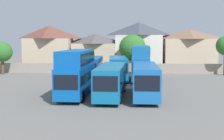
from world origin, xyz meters
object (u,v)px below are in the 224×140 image
at_px(bus_3, 145,79).
at_px(house_terrace_right, 139,45).
at_px(house_terrace_centre, 95,51).
at_px(tree_left_of_lot, 2,52).
at_px(tree_right_of_lot, 132,48).
at_px(bus_1, 76,70).
at_px(bus_2, 111,79).
at_px(house_terrace_left, 50,47).
at_px(bus_6, 141,61).
at_px(house_terrace_far_right, 189,49).
at_px(bus_4, 92,67).
at_px(bus_5, 118,67).

relative_size(bus_3, house_terrace_right, 1.21).
height_order(house_terrace_centre, house_terrace_right, house_terrace_right).
xyz_separation_m(tree_left_of_lot, tree_right_of_lot, (22.81, 5.50, 0.60)).
xyz_separation_m(bus_1, bus_3, (7.36, 0.16, -0.84)).
distance_m(bus_2, house_terrace_right, 32.52).
xyz_separation_m(house_terrace_left, tree_right_of_lot, (17.03, -4.78, -0.03)).
bearing_deg(tree_left_of_lot, tree_right_of_lot, 13.56).
distance_m(bus_2, tree_right_of_lot, 26.68).
xyz_separation_m(bus_2, house_terrace_centre, (-5.35, 31.77, 1.79)).
bearing_deg(house_terrace_right, bus_1, -103.00).
height_order(bus_6, house_terrace_far_right, house_terrace_far_right).
relative_size(bus_4, house_terrace_centre, 1.13).
bearing_deg(house_terrace_right, bus_3, -90.00).
distance_m(bus_4, tree_left_of_lot, 18.21).
relative_size(bus_3, bus_5, 1.07).
distance_m(bus_5, house_terrace_left, 22.93).
bearing_deg(bus_3, bus_2, -82.04).
bearing_deg(bus_1, bus_3, 92.42).
bearing_deg(bus_4, tree_left_of_lot, -113.97).
relative_size(bus_1, house_terrace_left, 1.05).
bearing_deg(bus_2, house_terrace_right, 175.42).
bearing_deg(house_terrace_centre, house_terrace_far_right, 1.52).
bearing_deg(house_terrace_centre, bus_6, -62.89).
relative_size(bus_3, tree_left_of_lot, 2.04).
bearing_deg(tree_right_of_lot, bus_2, -95.02).
xyz_separation_m(house_terrace_right, tree_left_of_lot, (-24.08, -11.23, -0.96)).
bearing_deg(house_terrace_left, bus_6, -42.65).
relative_size(bus_5, tree_left_of_lot, 1.90).
relative_size(house_terrace_left, house_terrace_right, 0.99).
bearing_deg(bus_4, house_terrace_centre, -176.25).
relative_size(bus_4, tree_right_of_lot, 1.45).
height_order(house_terrace_centre, tree_left_of_lot, house_terrace_centre).
distance_m(bus_1, tree_right_of_lot, 26.91).
xyz_separation_m(bus_5, house_terrace_right, (3.46, 18.25, 2.93)).
height_order(bus_4, bus_6, bus_6).
xyz_separation_m(bus_2, bus_5, (0.13, 13.93, 0.06)).
xyz_separation_m(house_terrace_centre, tree_left_of_lot, (-15.14, -10.82, 0.23)).
distance_m(bus_4, tree_right_of_lot, 14.14).
distance_m(bus_3, tree_right_of_lot, 26.15).
xyz_separation_m(bus_2, bus_6, (3.53, 14.42, 0.99)).
bearing_deg(bus_2, house_terrace_left, -152.98).
height_order(bus_2, house_terrace_right, house_terrace_right).
height_order(bus_4, tree_right_of_lot, tree_right_of_lot).
relative_size(bus_1, bus_5, 0.92).
bearing_deg(house_terrace_right, tree_left_of_lot, -154.99).
bearing_deg(house_terrace_right, bus_5, -100.74).
bearing_deg(house_terrace_left, bus_4, -57.69).
relative_size(bus_2, tree_left_of_lot, 1.96).
relative_size(bus_3, tree_right_of_lot, 1.67).
bearing_deg(house_terrace_centre, bus_1, -87.12).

